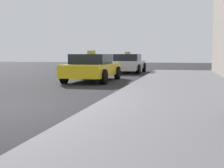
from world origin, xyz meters
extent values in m
plane|color=#232326|center=(0.00, 0.00, 0.00)|extent=(80.00, 80.00, 0.00)
cube|color=slate|center=(4.00, 0.00, 0.07)|extent=(4.00, 32.00, 0.15)
cube|color=yellow|center=(-0.20, 7.65, 0.54)|extent=(1.78, 4.35, 0.55)
cube|color=black|center=(-0.20, 7.43, 1.04)|extent=(1.57, 1.96, 0.45)
cube|color=yellow|center=(-0.20, 7.43, 1.35)|extent=(0.36, 0.14, 0.16)
cylinder|color=black|center=(-1.09, 9.04, 0.32)|extent=(0.22, 0.64, 0.64)
cylinder|color=black|center=(0.69, 9.04, 0.32)|extent=(0.22, 0.64, 0.64)
cylinder|color=black|center=(-1.09, 6.25, 0.32)|extent=(0.22, 0.64, 0.64)
cylinder|color=black|center=(0.69, 6.25, 0.32)|extent=(0.22, 0.64, 0.64)
cube|color=#B7B7BF|center=(0.28, 14.53, 0.54)|extent=(1.81, 4.47, 0.55)
cube|color=black|center=(0.28, 14.31, 1.04)|extent=(1.59, 2.01, 0.45)
cube|color=yellow|center=(0.28, 14.31, 1.35)|extent=(0.36, 0.14, 0.16)
cylinder|color=black|center=(-0.63, 15.96, 0.32)|extent=(0.22, 0.64, 0.64)
cylinder|color=black|center=(1.19, 15.96, 0.32)|extent=(0.22, 0.64, 0.64)
cylinder|color=black|center=(-0.63, 13.10, 0.32)|extent=(0.22, 0.64, 0.64)
cylinder|color=black|center=(1.19, 13.10, 0.32)|extent=(0.22, 0.64, 0.64)
camera|label=1|loc=(3.96, -6.44, 1.28)|focal=50.02mm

